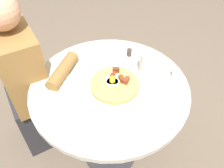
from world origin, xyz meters
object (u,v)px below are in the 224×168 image
Objects in this scene: fork at (66,86)px; salt_shaker at (175,73)px; breakfast_pizza at (115,84)px; dining_table at (110,106)px; water_glass at (146,63)px; bread_plate at (99,53)px; pepper_shaker at (129,52)px; pizza_plate at (115,87)px; person_seated at (29,89)px; knife at (66,81)px.

salt_shaker is (0.22, 0.54, 0.02)m from fork.
dining_table is at bearing -145.29° from breakfast_pizza.
fork is 1.44× the size of water_glass.
bread_plate is 0.19m from pepper_shaker.
water_glass reaches higher than fork.
dining_table is 14.30× the size of salt_shaker.
fork is 3.07× the size of salt_shaker.
pepper_shaker is (-0.28, -0.11, -0.01)m from salt_shaker.
salt_shaker is (0.09, 0.32, 0.02)m from pizza_plate.
person_seated is at bearing -124.25° from water_glass.
dining_table is 4.66× the size of knife.
salt_shaker reaches higher than dining_table.
bread_plate is at bearing 168.94° from pizza_plate.
person_seated is 0.76m from water_glass.
breakfast_pizza is 0.21m from water_glass.
bread_plate is at bearing -150.38° from water_glass.
knife is 0.58m from salt_shaker.
pizza_plate is 0.26m from knife.
salt_shaker is at bearing 74.84° from pizza_plate.
water_glass reaches higher than pizza_plate.
person_seated is 0.40m from fork.
breakfast_pizza is 4.34× the size of salt_shaker.
dining_table is at bearing -150.65° from pizza_plate.
pepper_shaker is at bearing 23.09° from knife.
person_seated is at bearing -137.61° from dining_table.
dining_table is 0.28m from fork.
breakfast_pizza is 0.28m from pepper_shaker.
breakfast_pizza is (0.43, 0.38, 0.23)m from person_seated.
fork is (0.17, -0.27, 0.00)m from bread_plate.
breakfast_pizza is at bearing -47.92° from pepper_shaker.
breakfast_pizza is 1.41× the size of knife.
person_seated is 4.46× the size of breakfast_pizza.
salt_shaker reaches higher than fork.
breakfast_pizza is 0.26m from knife.
dining_table is 0.29m from knife.
water_glass is at bearing 96.43° from breakfast_pizza.
knife is at bearing -125.43° from dining_table.
pizza_plate reaches higher than bread_plate.
breakfast_pizza is at bearing 41.98° from person_seated.
bread_plate reaches higher than dining_table.
knife is 3.99× the size of pepper_shaker.
dining_table is at bearing -108.77° from salt_shaker.
pizza_plate is at bearing -105.16° from salt_shaker.
bread_plate is 3.35× the size of pepper_shaker.
salt_shaker is at bearing 53.78° from person_seated.
water_glass is (0.10, 0.43, 0.06)m from fork.
pepper_shaker reaches higher than dining_table.
salt_shaker is at bearing 74.37° from breakfast_pizza.
person_seated reaches higher than pizza_plate.
salt_shaker is 1.30× the size of pepper_shaker.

